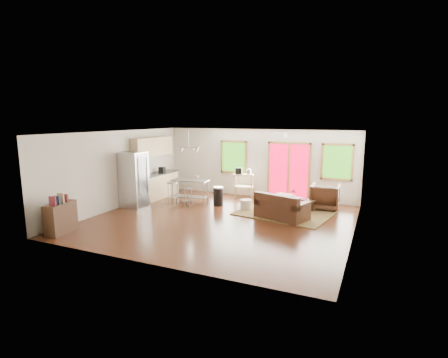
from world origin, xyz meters
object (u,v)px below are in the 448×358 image
at_px(coffee_table, 299,201).
at_px(ottoman, 282,200).
at_px(loveseat, 281,209).
at_px(armchair, 325,195).
at_px(island, 190,187).
at_px(kitchen_cart, 243,177).
at_px(rug, 284,213).
at_px(refrigerator, 134,180).

height_order(coffee_table, ottoman, ottoman).
relative_size(loveseat, ottoman, 2.88).
height_order(loveseat, coffee_table, loveseat).
relative_size(armchair, ottoman, 1.59).
bearing_deg(island, armchair, 13.04).
bearing_deg(kitchen_cart, rug, -38.06).
xyz_separation_m(armchair, ottoman, (-1.41, -0.12, -0.27)).
bearing_deg(ottoman, armchair, 4.93).
height_order(rug, loveseat, loveseat).
relative_size(ottoman, refrigerator, 0.31).
distance_m(loveseat, island, 3.61).
distance_m(refrigerator, island, 1.98).
bearing_deg(loveseat, refrigerator, -155.55).
bearing_deg(coffee_table, island, -172.33).
relative_size(armchair, island, 0.68).
bearing_deg(kitchen_cart, coffee_table, -23.38).
bearing_deg(ottoman, rug, -71.64).
distance_m(armchair, refrigerator, 6.47).
relative_size(rug, loveseat, 1.66).
height_order(coffee_table, refrigerator, refrigerator).
bearing_deg(ottoman, island, -163.46).
relative_size(rug, island, 2.05).
bearing_deg(armchair, coffee_table, 33.37).
relative_size(rug, ottoman, 4.78).
xyz_separation_m(coffee_table, ottoman, (-0.65, 0.42, -0.13)).
bearing_deg(kitchen_cart, ottoman, -19.25).
distance_m(coffee_table, ottoman, 0.79).
bearing_deg(refrigerator, rug, 13.50).
height_order(coffee_table, kitchen_cart, kitchen_cart).
bearing_deg(coffee_table, kitchen_cart, 156.62).
bearing_deg(loveseat, island, -173.61).
xyz_separation_m(rug, kitchen_cart, (-2.03, 1.59, 0.77)).
xyz_separation_m(rug, refrigerator, (-4.92, -1.23, 0.93)).
height_order(loveseat, armchair, armchair).
relative_size(coffee_table, refrigerator, 0.58).
distance_m(rug, island, 3.52).
xyz_separation_m(rug, armchair, (1.08, 1.12, 0.45)).
distance_m(ottoman, island, 3.30).
distance_m(loveseat, refrigerator, 5.05).
bearing_deg(armchair, rug, 43.75).
xyz_separation_m(armchair, island, (-4.56, -1.06, 0.11)).
relative_size(coffee_table, kitchen_cart, 0.95).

